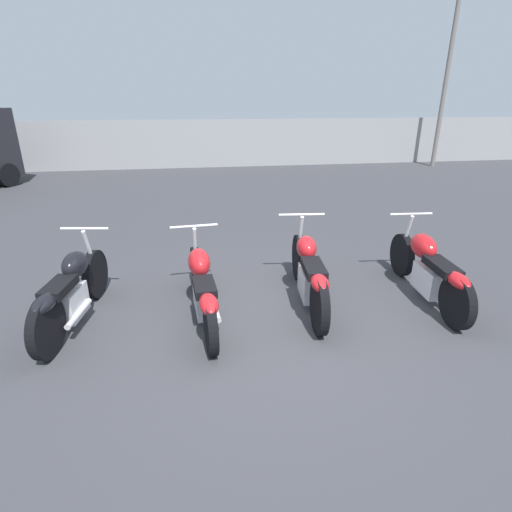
# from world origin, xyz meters

# --- Properties ---
(ground_plane) EXTENTS (60.00, 60.00, 0.00)m
(ground_plane) POSITION_xyz_m (0.00, 0.00, 0.00)
(ground_plane) COLOR #38383D
(fence_back) EXTENTS (40.00, 0.04, 1.79)m
(fence_back) POSITION_xyz_m (0.00, 11.99, 0.89)
(fence_back) COLOR gray
(fence_back) RESTS_ON ground_plane
(light_pole_left) EXTENTS (0.70, 0.35, 6.38)m
(light_pole_left) POSITION_xyz_m (8.78, 10.90, 3.84)
(light_pole_left) COLOR slate
(light_pole_left) RESTS_ON ground_plane
(motorcycle_slot_0) EXTENTS (0.62, 2.01, 1.03)m
(motorcycle_slot_0) POSITION_xyz_m (-2.24, 0.53, 0.43)
(motorcycle_slot_0) COLOR black
(motorcycle_slot_0) RESTS_ON ground_plane
(motorcycle_slot_1) EXTENTS (0.63, 2.21, 0.98)m
(motorcycle_slot_1) POSITION_xyz_m (-0.71, 0.45, 0.42)
(motorcycle_slot_1) COLOR black
(motorcycle_slot_1) RESTS_ON ground_plane
(motorcycle_slot_2) EXTENTS (0.65, 2.17, 1.04)m
(motorcycle_slot_2) POSITION_xyz_m (0.67, 0.59, 0.44)
(motorcycle_slot_2) COLOR black
(motorcycle_slot_2) RESTS_ON ground_plane
(motorcycle_slot_3) EXTENTS (0.62, 2.17, 1.01)m
(motorcycle_slot_3) POSITION_xyz_m (2.28, 0.46, 0.44)
(motorcycle_slot_3) COLOR black
(motorcycle_slot_3) RESTS_ON ground_plane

